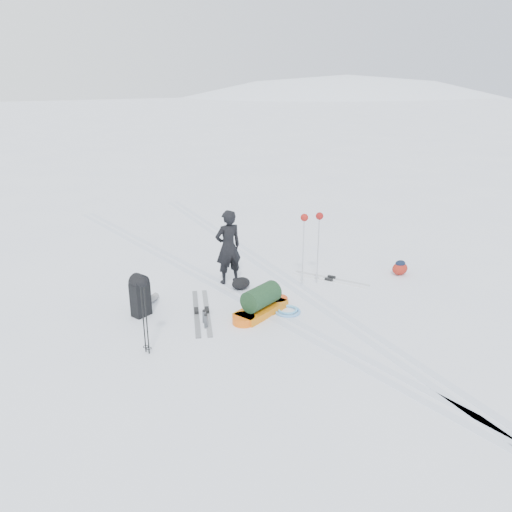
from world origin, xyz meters
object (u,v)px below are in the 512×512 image
object	(u,v)px
skier	(228,247)
expedition_rucksack	(141,295)
pulk_sled	(261,303)
ski_poles_black	(143,291)

from	to	relation	value
skier	expedition_rucksack	distance (m)	2.18
expedition_rucksack	pulk_sled	bearing A→B (deg)	-51.48
pulk_sled	ski_poles_black	world-z (taller)	ski_poles_black
skier	pulk_sled	distance (m)	1.74
skier	expedition_rucksack	size ratio (longest dim) A/B	1.96
pulk_sled	ski_poles_black	xyz separation A→B (m)	(-2.31, -0.13, 0.86)
pulk_sled	ski_poles_black	size ratio (longest dim) A/B	1.13
skier	expedition_rucksack	world-z (taller)	skier
pulk_sled	expedition_rucksack	distance (m)	2.21
expedition_rucksack	skier	bearing A→B (deg)	-7.24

